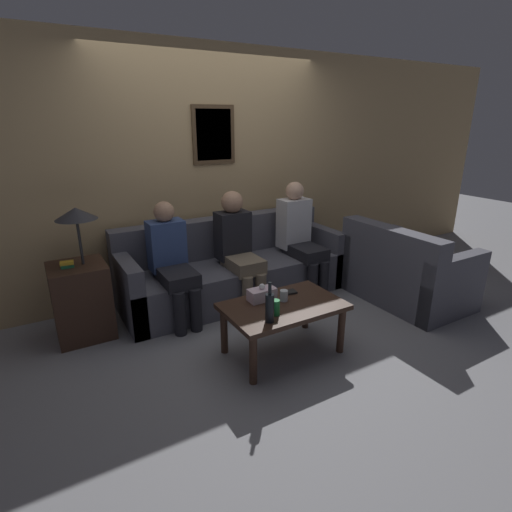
{
  "coord_description": "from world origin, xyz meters",
  "views": [
    {
      "loc": [
        -1.84,
        -3.13,
        1.86
      ],
      "look_at": [
        -0.09,
        -0.14,
        0.67
      ],
      "focal_mm": 28.0,
      "sensor_mm": 36.0,
      "label": 1
    }
  ],
  "objects_px": {
    "couch_side": "(405,274)",
    "drinking_glass": "(284,296)",
    "couch_main": "(233,270)",
    "wine_bottle": "(270,307)",
    "person_middle": "(238,245)",
    "coffee_table": "(283,311)",
    "person_left": "(172,259)",
    "person_right": "(300,234)"
  },
  "relations": [
    {
      "from": "couch_side",
      "to": "wine_bottle",
      "type": "height_order",
      "value": "couch_side"
    },
    {
      "from": "person_left",
      "to": "couch_side",
      "type": "bearing_deg",
      "value": -20.87
    },
    {
      "from": "couch_side",
      "to": "drinking_glass",
      "type": "height_order",
      "value": "couch_side"
    },
    {
      "from": "person_right",
      "to": "wine_bottle",
      "type": "bearing_deg",
      "value": -133.55
    },
    {
      "from": "coffee_table",
      "to": "person_right",
      "type": "bearing_deg",
      "value": 48.58
    },
    {
      "from": "wine_bottle",
      "to": "person_middle",
      "type": "distance_m",
      "value": 1.31
    },
    {
      "from": "couch_main",
      "to": "person_right",
      "type": "height_order",
      "value": "person_right"
    },
    {
      "from": "wine_bottle",
      "to": "couch_main",
      "type": "bearing_deg",
      "value": 73.32
    },
    {
      "from": "coffee_table",
      "to": "drinking_glass",
      "type": "xyz_separation_m",
      "value": [
        0.04,
        0.05,
        0.11
      ]
    },
    {
      "from": "couch_side",
      "to": "couch_main",
      "type": "bearing_deg",
      "value": 56.15
    },
    {
      "from": "person_middle",
      "to": "person_left",
      "type": "bearing_deg",
      "value": 179.51
    },
    {
      "from": "couch_side",
      "to": "wine_bottle",
      "type": "xyz_separation_m",
      "value": [
        -1.95,
        -0.39,
        0.26
      ]
    },
    {
      "from": "wine_bottle",
      "to": "person_middle",
      "type": "relative_size",
      "value": 0.27
    },
    {
      "from": "wine_bottle",
      "to": "drinking_glass",
      "type": "relative_size",
      "value": 3.43
    },
    {
      "from": "couch_side",
      "to": "person_middle",
      "type": "height_order",
      "value": "person_middle"
    },
    {
      "from": "person_middle",
      "to": "coffee_table",
      "type": "bearing_deg",
      "value": -97.82
    },
    {
      "from": "person_left",
      "to": "drinking_glass",
      "type": "bearing_deg",
      "value": -59.27
    },
    {
      "from": "person_right",
      "to": "couch_side",
      "type": "bearing_deg",
      "value": -47.5
    },
    {
      "from": "couch_side",
      "to": "person_middle",
      "type": "relative_size",
      "value": 1.04
    },
    {
      "from": "wine_bottle",
      "to": "person_left",
      "type": "height_order",
      "value": "person_left"
    },
    {
      "from": "wine_bottle",
      "to": "drinking_glass",
      "type": "height_order",
      "value": "wine_bottle"
    },
    {
      "from": "person_left",
      "to": "wine_bottle",
      "type": "bearing_deg",
      "value": -76.22
    },
    {
      "from": "person_left",
      "to": "person_right",
      "type": "bearing_deg",
      "value": -0.57
    },
    {
      "from": "wine_bottle",
      "to": "person_left",
      "type": "relative_size",
      "value": 0.28
    },
    {
      "from": "couch_main",
      "to": "couch_side",
      "type": "height_order",
      "value": "same"
    },
    {
      "from": "drinking_glass",
      "to": "couch_main",
      "type": "bearing_deg",
      "value": 83.58
    },
    {
      "from": "couch_main",
      "to": "person_middle",
      "type": "bearing_deg",
      "value": -98.82
    },
    {
      "from": "couch_main",
      "to": "couch_side",
      "type": "distance_m",
      "value": 1.83
    },
    {
      "from": "wine_bottle",
      "to": "person_middle",
      "type": "height_order",
      "value": "person_middle"
    },
    {
      "from": "wine_bottle",
      "to": "person_left",
      "type": "distance_m",
      "value": 1.29
    },
    {
      "from": "person_left",
      "to": "person_middle",
      "type": "bearing_deg",
      "value": -0.49
    },
    {
      "from": "couch_side",
      "to": "coffee_table",
      "type": "relative_size",
      "value": 1.26
    },
    {
      "from": "couch_side",
      "to": "person_right",
      "type": "distance_m",
      "value": 1.19
    },
    {
      "from": "drinking_glass",
      "to": "couch_side",
      "type": "bearing_deg",
      "value": 5.07
    },
    {
      "from": "person_middle",
      "to": "person_right",
      "type": "height_order",
      "value": "person_right"
    },
    {
      "from": "couch_main",
      "to": "coffee_table",
      "type": "xyz_separation_m",
      "value": [
        -0.17,
        -1.22,
        0.08
      ]
    },
    {
      "from": "couch_main",
      "to": "person_left",
      "type": "relative_size",
      "value": 2.14
    },
    {
      "from": "couch_side",
      "to": "person_right",
      "type": "xyz_separation_m",
      "value": [
        -0.77,
        0.84,
        0.34
      ]
    },
    {
      "from": "person_left",
      "to": "person_right",
      "type": "distance_m",
      "value": 1.48
    },
    {
      "from": "couch_main",
      "to": "drinking_glass",
      "type": "relative_size",
      "value": 26.47
    },
    {
      "from": "wine_bottle",
      "to": "drinking_glass",
      "type": "bearing_deg",
      "value": 39.82
    },
    {
      "from": "coffee_table",
      "to": "drinking_glass",
      "type": "relative_size",
      "value": 10.52
    }
  ]
}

